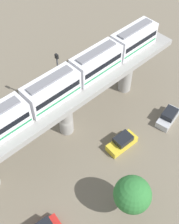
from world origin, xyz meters
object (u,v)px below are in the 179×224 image
Objects in this scene: tree_near_viaduct at (132,195)px; signal_post at (59,81)px; parked_car_silver at (168,117)px; train at (75,75)px; parked_car_yellow at (122,142)px.

signal_post is at bearing 166.09° from tree_near_viaduct.
tree_near_viaduct is at bearing -81.31° from parked_car_silver.
train is 6.39× the size of parked_car_yellow.
signal_post is at bearing -167.93° from parked_car_yellow.
parked_car_yellow is at bearing 8.78° from signal_post.
parked_car_yellow and parked_car_silver have the same top height.
parked_car_yellow is 8.02m from parked_car_silver.
train is 10.83m from parked_car_yellow.
train is at bearing -1.47° from signal_post.
parked_car_silver is 0.76× the size of tree_near_viaduct.
tree_near_viaduct is (6.32, -5.71, 3.10)m from parked_car_yellow.
signal_post reaches higher than parked_car_yellow.
parked_car_yellow is 0.73× the size of tree_near_viaduct.
tree_near_viaduct is at bearing -13.91° from signal_post.
train is 6.15× the size of parked_car_silver.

